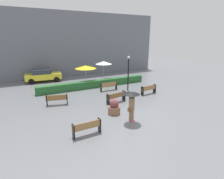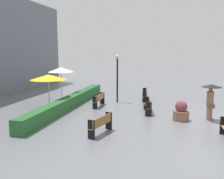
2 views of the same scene
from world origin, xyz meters
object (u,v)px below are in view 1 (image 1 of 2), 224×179
Objects in this scene: pedestrian_with_umbrella at (131,101)px; patio_umbrella_white at (104,63)px; bench_far_right at (149,89)px; lamp_post at (128,69)px; planter_pot at (114,107)px; bench_back_row at (109,86)px; bench_mid_center at (116,97)px; bench_far_left at (57,99)px; bench_near_left at (87,127)px; patio_umbrella_yellow at (86,67)px; parked_car at (43,75)px.

pedestrian_with_umbrella is 10.69m from patio_umbrella_white.
lamp_post is at bearing 119.67° from bench_far_right.
bench_back_row is at bearing 66.80° from planter_pot.
bench_mid_center is 1.67× the size of planter_pot.
bench_far_left is 0.91× the size of bench_back_row.
bench_near_left is 9.52m from lamp_post.
lamp_post is at bearing -52.25° from patio_umbrella_yellow.
bench_near_left is 0.99× the size of bench_far_left.
pedestrian_with_umbrella is at bearing -76.01° from parked_car.
patio_umbrella_yellow is at bearing 113.32° from bench_back_row.
lamp_post is (6.83, 6.41, 1.70)m from bench_near_left.
patio_umbrella_yellow is (-1.34, 3.10, 1.59)m from bench_back_row.
lamp_post is at bearing 58.80° from pedestrian_with_umbrella.
bench_far_right is at bearing 8.47° from bench_mid_center.
bench_far_right is 7.51m from patio_umbrella_yellow.
parked_car is at bearing 134.76° from patio_umbrella_yellow.
pedestrian_with_umbrella is 0.57× the size of lamp_post.
bench_far_right is 0.68× the size of patio_umbrella_white.
pedestrian_with_umbrella is (-4.81, -4.08, 0.88)m from bench_far_right.
lamp_post is 1.49× the size of patio_umbrella_yellow.
bench_far_right is (8.49, -1.15, -0.01)m from bench_far_left.
patio_umbrella_yellow is at bearing 48.70° from bench_far_left.
pedestrian_with_umbrella is at bearing -75.62° from planter_pot.
pedestrian_with_umbrella is 10.12m from patio_umbrella_yellow.
pedestrian_with_umbrella is at bearing -139.71° from bench_far_right.
bench_back_row is 3.91m from patio_umbrella_white.
patio_umbrella_white is (6.05, 10.57, 1.92)m from bench_near_left.
planter_pot is at bearing 104.38° from pedestrian_with_umbrella.
bench_near_left is 11.18m from patio_umbrella_yellow.
planter_pot is 0.31× the size of lamp_post.
bench_back_row is 3.63m from bench_mid_center.
patio_umbrella_white reaches higher than bench_mid_center.
bench_far_left is 1.54× the size of planter_pot.
bench_back_row is at bearing 153.01° from lamp_post.
parked_car is at bearing 91.57° from bench_near_left.
bench_mid_center is at bearing -106.71° from bench_back_row.
bench_far_left is 0.84× the size of pedestrian_with_umbrella.
pedestrian_with_umbrella reaches higher than bench_far_left.
patio_umbrella_white is at bearing 73.31° from bench_mid_center.
bench_far_left is at bearing 125.10° from pedestrian_with_umbrella.
parked_car is at bearing 148.15° from patio_umbrella_white.
parked_car is (-7.23, 8.16, -1.39)m from lamp_post.
patio_umbrella_white is at bearing -31.85° from parked_car.
planter_pot reaches higher than bench_far_left.
patio_umbrella_yellow is 6.00m from parked_car.
bench_near_left is at bearing -150.97° from bench_far_right.
parked_car is at bearing 129.46° from bench_far_right.
planter_pot is 6.32m from lamp_post.
patio_umbrella_yellow is (-0.30, 6.58, 1.59)m from bench_mid_center.
bench_back_row is 0.72× the size of patio_umbrella_white.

